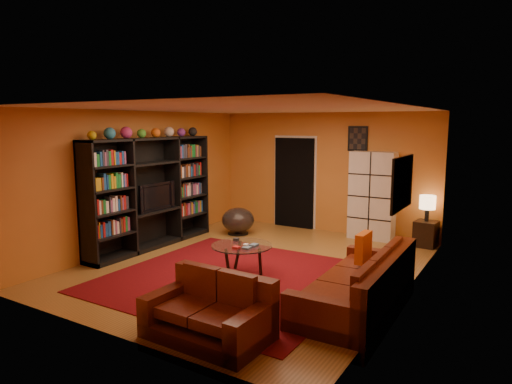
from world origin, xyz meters
The scene contains 20 objects.
floor centered at (0.00, 0.00, 0.00)m, with size 6.00×6.00×0.00m, color brown.
ceiling centered at (0.00, 0.00, 2.60)m, with size 6.00×6.00×0.00m, color white.
wall_back centered at (0.00, 3.00, 1.30)m, with size 6.00×6.00×0.00m, color #BD6E29.
wall_front centered at (0.00, -3.00, 1.30)m, with size 6.00×6.00×0.00m, color #BD6E29.
wall_left centered at (-2.50, 0.00, 1.30)m, with size 6.00×6.00×0.00m, color #BD6E29.
wall_right centered at (2.50, 0.00, 1.30)m, with size 6.00×6.00×0.00m, color #BD6E29.
rug centered at (0.10, -0.70, 0.01)m, with size 3.60×3.60×0.01m, color #4E080E.
doorway centered at (-0.70, 2.96, 1.02)m, with size 0.95×0.10×2.04m, color black.
wall_art_right centered at (2.48, -0.30, 1.60)m, with size 0.03×1.00×0.70m, color black.
wall_art_back centered at (0.75, 2.98, 2.05)m, with size 0.42×0.03×0.52m, color black.
entertainment_unit centered at (-2.27, 0.00, 1.05)m, with size 0.45×3.00×2.10m, color black.
tv centered at (-2.23, 0.02, 0.99)m, with size 0.12×0.92×0.53m, color black.
sofa centered at (2.14, -0.71, 0.28)m, with size 1.04×2.45×0.85m.
loveseat centered at (0.97, -2.42, 0.29)m, with size 1.39×0.85×0.85m.
throw_pillow centered at (1.95, -0.16, 0.63)m, with size 0.12×0.42×0.42m, color #D95F18.
coffee_table centered at (0.12, -0.51, 0.44)m, with size 0.95×0.95×0.48m.
storage_cabinet centered at (1.16, 2.80, 0.90)m, with size 0.90×0.40×1.80m, color beige.
bowl_chair centered at (-1.41, 1.69, 0.31)m, with size 0.70×0.70×0.57m.
side_table centered at (2.25, 2.75, 0.25)m, with size 0.40×0.40×0.50m, color black.
table_lamp centered at (2.25, 2.75, 0.86)m, with size 0.30×0.30×0.50m.
Camera 1 is at (3.90, -6.31, 2.37)m, focal length 32.00 mm.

